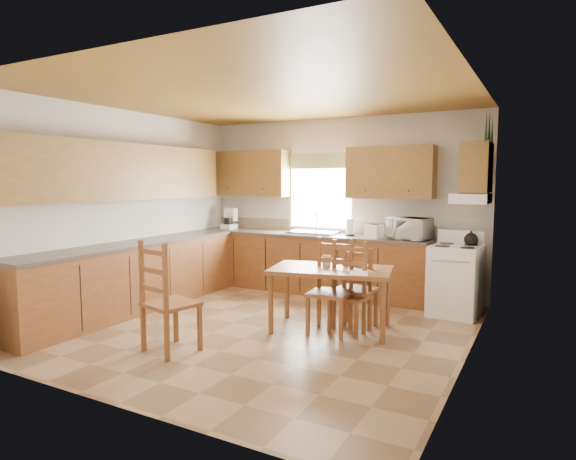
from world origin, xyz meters
The scene contains 35 objects.
floor centered at (0.00, 0.00, 0.00)m, with size 4.50×4.50×0.00m, color #88694B.
ceiling centered at (0.00, 0.00, 2.70)m, with size 4.50×4.50×0.00m, color olive.
wall_left centered at (-2.25, 0.00, 1.35)m, with size 4.50×4.50×0.00m, color beige.
wall_right centered at (2.25, 0.00, 1.35)m, with size 4.50×4.50×0.00m, color beige.
wall_back centered at (0.00, 2.25, 1.35)m, with size 4.50×4.50×0.00m, color beige.
wall_front centered at (0.00, -2.25, 1.35)m, with size 4.50×4.50×0.00m, color beige.
lower_cab_back centered at (-0.38, 1.95, 0.44)m, with size 3.75×0.60×0.88m, color brown.
lower_cab_left centered at (-1.95, -0.15, 0.44)m, with size 0.60×3.60×0.88m, color brown.
counter_back centered at (-0.38, 1.95, 0.90)m, with size 3.75×0.63×0.04m, color #4C443E.
counter_left centered at (-1.95, -0.15, 0.90)m, with size 0.63×3.60×0.04m, color #4C443E.
backsplash centered at (-0.38, 2.24, 1.01)m, with size 3.75×0.01×0.18m, color #857559.
upper_cab_back_left centered at (-1.55, 2.08, 1.85)m, with size 1.41×0.33×0.75m, color brown.
upper_cab_back_right centered at (0.86, 2.08, 1.85)m, with size 1.25×0.33×0.75m, color brown.
upper_cab_left centered at (-2.08, -0.15, 1.85)m, with size 0.33×3.60×0.75m, color brown.
upper_cab_stove centered at (2.08, 1.65, 1.90)m, with size 0.33×0.62×0.62m, color brown.
range_hood centered at (2.03, 1.65, 1.52)m, with size 0.44×0.62×0.12m, color white.
window_frame centered at (-0.30, 2.22, 1.55)m, with size 1.13×0.02×1.18m, color white.
window_pane centered at (-0.30, 2.21, 1.55)m, with size 1.05×0.01×1.10m, color white.
window_valance centered at (-0.30, 2.19, 2.05)m, with size 1.19×0.01×0.24m, color #3E5D2A.
sink_basin centered at (-0.30, 1.95, 0.94)m, with size 0.75×0.45×0.04m, color silver.
pine_decal_a centered at (2.21, 1.33, 2.38)m, with size 0.22×0.22×0.36m, color #1A4426.
pine_decal_b centered at (2.21, 1.65, 2.42)m, with size 0.22×0.22×0.36m, color #1A4426.
pine_decal_c centered at (2.21, 1.97, 2.38)m, with size 0.22×0.22×0.36m, color #1A4426.
stove centered at (1.88, 1.66, 0.44)m, with size 0.60×0.62×0.89m, color white.
coffeemaker centered at (-1.89, 1.95, 1.09)m, with size 0.20×0.24×0.34m, color white.
paper_towel centered at (0.29, 2.00, 1.05)m, with size 0.11×0.11×0.25m, color white.
toaster centered at (0.71, 1.85, 1.02)m, with size 0.24×0.15×0.19m, color white.
microwave centered at (1.19, 1.94, 1.07)m, with size 0.51×0.37×0.31m, color white.
dining_table centered at (0.71, 0.31, 0.37)m, with size 1.37×0.78×0.73m, color brown.
chair_near_left centered at (-0.44, -1.11, 0.57)m, with size 0.48×0.45×1.14m, color brown.
chair_near_right centered at (0.93, 0.53, 0.53)m, with size 0.44×0.42×1.05m, color brown.
chair_far_left centered at (0.75, 0.19, 0.54)m, with size 0.45×0.43×1.07m, color brown.
chair_far_right centered at (0.94, 0.35, 0.48)m, with size 0.40×0.38×0.96m, color brown.
table_paper centered at (1.10, 0.16, 0.74)m, with size 0.20×0.27×0.00m, color white.
table_card centered at (0.61, 0.40, 0.80)m, with size 0.10×0.02×0.13m, color white.
Camera 1 is at (2.88, -4.75, 1.74)m, focal length 30.00 mm.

